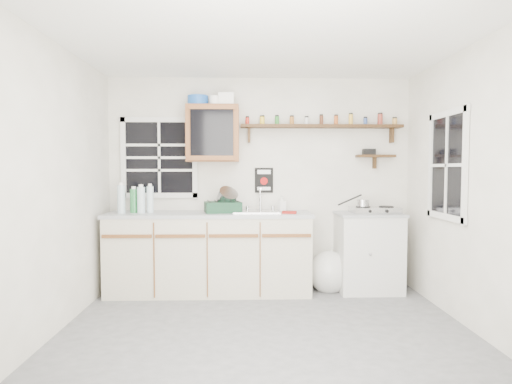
{
  "coord_description": "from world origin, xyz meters",
  "views": [
    {
      "loc": [
        -0.18,
        -3.55,
        1.41
      ],
      "look_at": [
        -0.07,
        0.55,
        1.19
      ],
      "focal_mm": 30.0,
      "sensor_mm": 36.0,
      "label": 1
    }
  ],
  "objects_px": {
    "spice_shelf": "(322,126)",
    "upper_cabinet": "(213,134)",
    "right_cabinet": "(368,252)",
    "dish_rack": "(224,204)",
    "hotplate": "(375,210)",
    "main_cabinet": "(210,252)"
  },
  "relations": [
    {
      "from": "spice_shelf",
      "to": "upper_cabinet",
      "type": "bearing_deg",
      "value": -176.92
    },
    {
      "from": "right_cabinet",
      "to": "dish_rack",
      "type": "distance_m",
      "value": 1.76
    },
    {
      "from": "dish_rack",
      "to": "hotplate",
      "type": "height_order",
      "value": "dish_rack"
    },
    {
      "from": "upper_cabinet",
      "to": "right_cabinet",
      "type": "bearing_deg",
      "value": -3.76
    },
    {
      "from": "main_cabinet",
      "to": "hotplate",
      "type": "xyz_separation_m",
      "value": [
        1.9,
        0.01,
        0.48
      ]
    },
    {
      "from": "hotplate",
      "to": "right_cabinet",
      "type": "bearing_deg",
      "value": 159.6
    },
    {
      "from": "main_cabinet",
      "to": "right_cabinet",
      "type": "distance_m",
      "value": 1.84
    },
    {
      "from": "right_cabinet",
      "to": "upper_cabinet",
      "type": "height_order",
      "value": "upper_cabinet"
    },
    {
      "from": "main_cabinet",
      "to": "upper_cabinet",
      "type": "height_order",
      "value": "upper_cabinet"
    },
    {
      "from": "spice_shelf",
      "to": "hotplate",
      "type": "distance_m",
      "value": 1.16
    },
    {
      "from": "right_cabinet",
      "to": "hotplate",
      "type": "height_order",
      "value": "hotplate"
    },
    {
      "from": "dish_rack",
      "to": "main_cabinet",
      "type": "bearing_deg",
      "value": 175.77
    },
    {
      "from": "right_cabinet",
      "to": "spice_shelf",
      "type": "bearing_deg",
      "value": 159.92
    },
    {
      "from": "main_cabinet",
      "to": "spice_shelf",
      "type": "distance_m",
      "value": 1.99
    },
    {
      "from": "main_cabinet",
      "to": "upper_cabinet",
      "type": "xyz_separation_m",
      "value": [
        0.03,
        0.14,
        1.36
      ]
    },
    {
      "from": "upper_cabinet",
      "to": "main_cabinet",
      "type": "bearing_deg",
      "value": -103.68
    },
    {
      "from": "spice_shelf",
      "to": "right_cabinet",
      "type": "bearing_deg",
      "value": -20.08
    },
    {
      "from": "main_cabinet",
      "to": "hotplate",
      "type": "bearing_deg",
      "value": 0.16
    },
    {
      "from": "dish_rack",
      "to": "spice_shelf",
      "type": "bearing_deg",
      "value": -1.42
    },
    {
      "from": "spice_shelf",
      "to": "hotplate",
      "type": "xyz_separation_m",
      "value": [
        0.58,
        -0.21,
        -0.98
      ]
    },
    {
      "from": "right_cabinet",
      "to": "spice_shelf",
      "type": "distance_m",
      "value": 1.57
    },
    {
      "from": "hotplate",
      "to": "upper_cabinet",
      "type": "bearing_deg",
      "value": 173.11
    }
  ]
}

